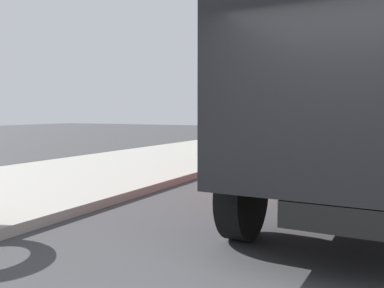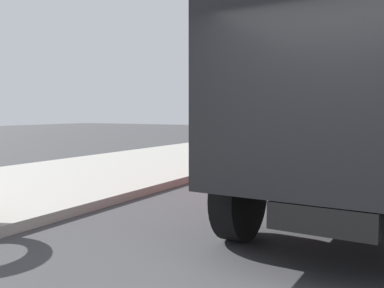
{
  "view_description": "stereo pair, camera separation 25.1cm",
  "coord_description": "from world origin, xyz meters",
  "views": [
    {
      "loc": [
        -2.17,
        -0.35,
        1.57
      ],
      "look_at": [
        3.17,
        2.42,
        1.1
      ],
      "focal_mm": 38.85,
      "sensor_mm": 36.0,
      "label": 1
    },
    {
      "loc": [
        -2.05,
        -0.57,
        1.57
      ],
      "look_at": [
        3.17,
        2.42,
        1.1
      ],
      "focal_mm": 38.85,
      "sensor_mm": 36.0,
      "label": 2
    }
  ],
  "objects": [
    {
      "name": "dump_truck_red",
      "position": [
        4.68,
        0.12,
        1.61
      ],
      "size": [
        7.05,
        2.92,
        3.0
      ],
      "color": "red",
      "rests_on": "ground"
    },
    {
      "name": "dump_truck_yellow",
      "position": [
        13.81,
        1.37,
        1.61
      ],
      "size": [
        7.09,
        3.01,
        3.0
      ],
      "color": "gold",
      "rests_on": "ground"
    }
  ]
}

